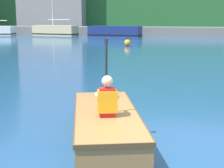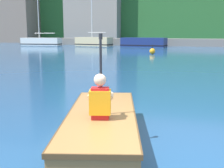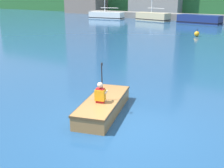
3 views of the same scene
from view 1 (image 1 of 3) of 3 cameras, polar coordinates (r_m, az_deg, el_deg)
The scene contains 7 objects.
ground_plane at distance 5.02m, azimuth 10.81°, elevation -11.83°, with size 300.00×300.00×0.00m, color navy.
marina_dock at distance 37.64m, azimuth 11.32°, elevation 8.59°, with size 50.39×2.40×0.90m.
moored_boat_dock_center_near at distance 37.43m, azimuth -9.44°, elevation 8.77°, with size 5.10×2.52×6.89m.
moored_boat_dock_east_inner at distance 35.01m, azimuth 0.48°, elevation 8.72°, with size 5.48×2.47×1.06m.
rowboat_foreground at distance 5.60m, azimuth -1.03°, elevation -6.39°, with size 1.77×3.06×0.45m.
person_paddler at distance 5.17m, azimuth -0.80°, elevation -2.35°, with size 0.41×0.40×1.16m.
channel_buoy at distance 23.49m, azimuth 2.60°, elevation 6.87°, with size 0.44×0.44×0.72m.
Camera 1 is at (-0.03, -4.63, 1.94)m, focal length 55.00 mm.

